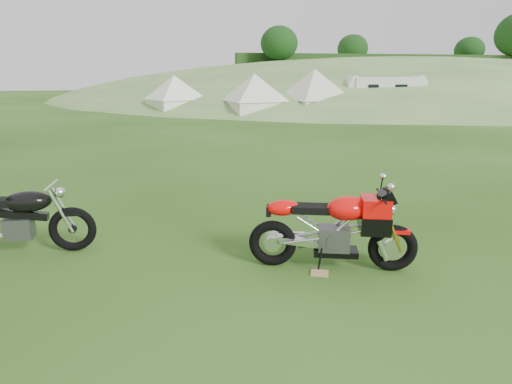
{
  "coord_description": "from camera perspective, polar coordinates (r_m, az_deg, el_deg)",
  "views": [
    {
      "loc": [
        -0.77,
        -4.86,
        2.39
      ],
      "look_at": [
        0.27,
        0.4,
        0.89
      ],
      "focal_mm": 30.0,
      "sensor_mm": 36.0,
      "label": 1
    }
  ],
  "objects": [
    {
      "name": "ground",
      "position": [
        5.47,
        -2.01,
        -10.26
      ],
      "size": [
        120.0,
        120.0,
        0.0
      ],
      "primitive_type": "plane",
      "color": "#21410D",
      "rests_on": "ground"
    },
    {
      "name": "hillside",
      "position": [
        51.3,
        18.14,
        12.23
      ],
      "size": [
        80.0,
        64.0,
        8.0
      ],
      "primitive_type": "ellipsoid",
      "color": "#53793E",
      "rests_on": "ground"
    },
    {
      "name": "hedgerow",
      "position": [
        51.3,
        18.14,
        12.23
      ],
      "size": [
        36.0,
        1.2,
        8.6
      ],
      "primitive_type": null,
      "color": "#143411",
      "rests_on": "ground"
    },
    {
      "name": "sport_motorcycle",
      "position": [
        5.38,
        10.22,
        -4.1
      ],
      "size": [
        2.04,
        1.06,
        1.19
      ],
      "primitive_type": null,
      "rotation": [
        0.0,
        0.0,
        -0.3
      ],
      "color": "red",
      "rests_on": "ground"
    },
    {
      "name": "plywood_board",
      "position": [
        5.41,
        8.46,
        -10.64
      ],
      "size": [
        0.26,
        0.24,
        0.02
      ],
      "primitive_type": "cube",
      "rotation": [
        0.0,
        0.0,
        -0.36
      ],
      "color": "tan",
      "rests_on": "ground"
    },
    {
      "name": "vintage_moto_b",
      "position": [
        6.55,
        -29.38,
        -3.07
      ],
      "size": [
        1.97,
        0.52,
        1.03
      ],
      "primitive_type": null,
      "rotation": [
        0.0,
        0.0,
        -0.04
      ],
      "color": "black",
      "rests_on": "ground"
    },
    {
      "name": "tent_left",
      "position": [
        26.93,
        -10.75,
        12.83
      ],
      "size": [
        3.63,
        3.63,
        2.38
      ],
      "primitive_type": null,
      "rotation": [
        0.0,
        0.0,
        0.43
      ],
      "color": "white",
      "rests_on": "ground"
    },
    {
      "name": "tent_mid",
      "position": [
        24.53,
        -0.2,
        12.93
      ],
      "size": [
        3.32,
        3.32,
        2.44
      ],
      "primitive_type": null,
      "rotation": [
        0.0,
        0.0,
        0.2
      ],
      "color": "white",
      "rests_on": "ground"
    },
    {
      "name": "tent_right",
      "position": [
        25.22,
        7.75,
        13.05
      ],
      "size": [
        3.67,
        3.67,
        2.61
      ],
      "primitive_type": null,
      "rotation": [
        0.0,
        0.0,
        0.26
      ],
      "color": "silver",
      "rests_on": "ground"
    },
    {
      "name": "caravan",
      "position": [
        27.26,
        16.67,
        12.28
      ],
      "size": [
        4.98,
        3.02,
        2.17
      ],
      "primitive_type": null,
      "rotation": [
        0.0,
        0.0,
        -0.22
      ],
      "color": "silver",
      "rests_on": "ground"
    }
  ]
}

